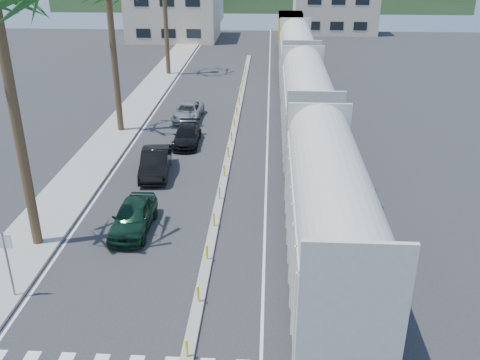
{
  "coord_description": "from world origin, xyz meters",
  "views": [
    {
      "loc": [
        2.57,
        -14.81,
        12.99
      ],
      "look_at": [
        1.2,
        9.41,
        2.0
      ],
      "focal_mm": 40.0,
      "sensor_mm": 36.0,
      "label": 1
    }
  ],
  "objects": [
    {
      "name": "freight_train",
      "position": [
        5.0,
        24.33,
        2.91
      ],
      "size": [
        3.0,
        60.94,
        5.85
      ],
      "color": "#B9B6A9",
      "rests_on": "ground"
    },
    {
      "name": "street_sign",
      "position": [
        -7.3,
        2.0,
        1.97
      ],
      "size": [
        0.6,
        0.08,
        3.0
      ],
      "color": "slate",
      "rests_on": "ground"
    },
    {
      "name": "rails",
      "position": [
        5.0,
        28.0,
        0.03
      ],
      "size": [
        1.56,
        100.0,
        0.06
      ],
      "color": "black",
      "rests_on": "ground"
    },
    {
      "name": "lane_markings",
      "position": [
        -2.15,
        25.0,
        0.0
      ],
      "size": [
        9.42,
        90.0,
        0.01
      ],
      "color": "silver",
      "rests_on": "ground"
    },
    {
      "name": "car_lead",
      "position": [
        -3.87,
        7.62,
        0.74
      ],
      "size": [
        1.83,
        4.38,
        1.48
      ],
      "primitive_type": "imported",
      "rotation": [
        0.0,
        0.0,
        -0.01
      ],
      "color": "black",
      "rests_on": "ground"
    },
    {
      "name": "car_rear",
      "position": [
        -3.8,
        25.25,
        0.61
      ],
      "size": [
        2.36,
        4.57,
        1.23
      ],
      "primitive_type": "imported",
      "rotation": [
        0.0,
        0.0,
        -0.04
      ],
      "color": "#A6A9AB",
      "rests_on": "ground"
    },
    {
      "name": "sidewalk",
      "position": [
        -8.5,
        25.0,
        0.07
      ],
      "size": [
        3.0,
        90.0,
        0.15
      ],
      "primitive_type": "cube",
      "color": "gray",
      "rests_on": "ground"
    },
    {
      "name": "car_second",
      "position": [
        -4.16,
        14.38,
        0.76
      ],
      "size": [
        2.52,
        4.91,
        1.51
      ],
      "primitive_type": "imported",
      "rotation": [
        0.0,
        0.0,
        0.1
      ],
      "color": "black",
      "rests_on": "ground"
    },
    {
      "name": "median",
      "position": [
        0.0,
        19.96,
        0.09
      ],
      "size": [
        0.45,
        60.0,
        0.85
      ],
      "color": "gray",
      "rests_on": "ground"
    },
    {
      "name": "ground",
      "position": [
        0.0,
        0.0,
        0.0
      ],
      "size": [
        140.0,
        140.0,
        0.0
      ],
      "primitive_type": "plane",
      "color": "#28282B",
      "rests_on": "ground"
    },
    {
      "name": "car_third",
      "position": [
        -3.04,
        19.66,
        0.62
      ],
      "size": [
        1.94,
        4.33,
        1.23
      ],
      "primitive_type": "imported",
      "rotation": [
        0.0,
        0.0,
        0.03
      ],
      "color": "black",
      "rests_on": "ground"
    }
  ]
}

